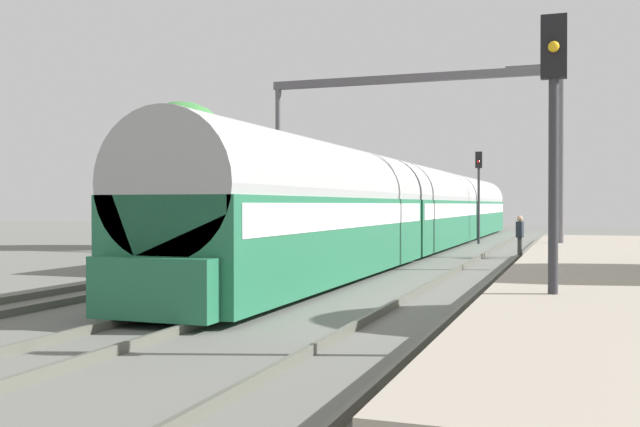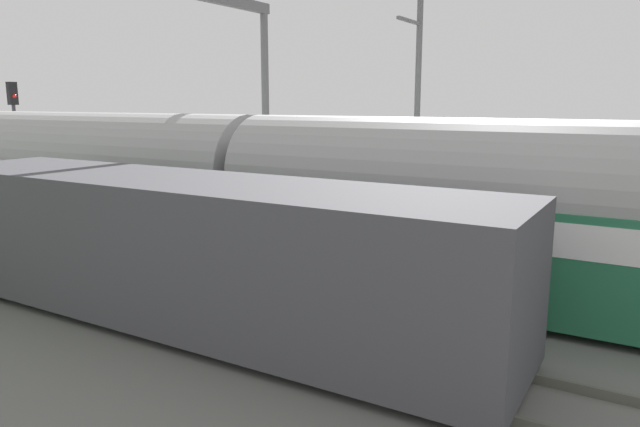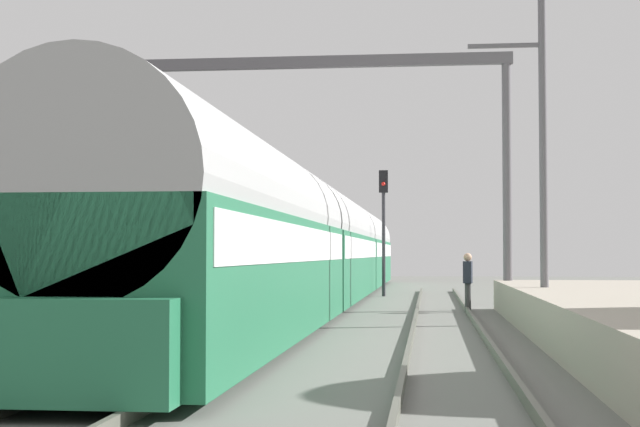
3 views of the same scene
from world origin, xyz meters
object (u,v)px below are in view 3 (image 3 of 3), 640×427
freight_car (125,263)px  person_crossing (468,277)px  railway_signal_far (384,216)px  passenger_train (322,246)px  catenary_gantry (308,127)px

freight_car → person_crossing: (8.96, 4.23, -0.44)m
freight_car → person_crossing: 9.92m
freight_car → railway_signal_far: 16.07m
passenger_train → catenary_gantry: catenary_gantry is taller
passenger_train → freight_car: (-4.10, -9.57, -0.50)m
freight_car → catenary_gantry: catenary_gantry is taller
freight_car → passenger_train: bearing=66.8°
person_crossing → railway_signal_far: 11.18m
passenger_train → person_crossing: (4.86, -5.33, -0.94)m
person_crossing → catenary_gantry: 6.80m
person_crossing → catenary_gantry: catenary_gantry is taller
freight_car → railway_signal_far: (6.02, 14.80, 1.77)m
railway_signal_far → catenary_gantry: catenary_gantry is taller
freight_car → catenary_gantry: bearing=52.9°
passenger_train → person_crossing: size_ratio=28.44×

